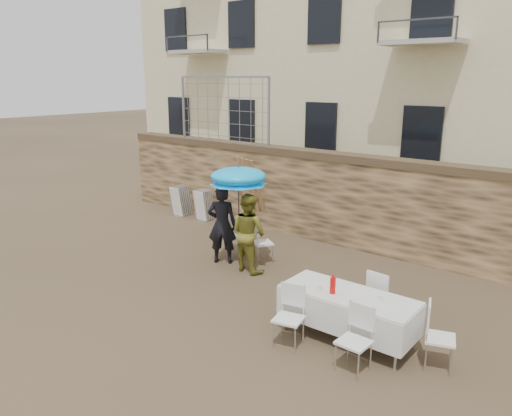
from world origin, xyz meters
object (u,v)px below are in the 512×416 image
Objects in this scene: couple_chair_right at (263,242)px; chair_stack_left at (186,199)px; woman_dress at (249,233)px; table_chair_front_right at (354,340)px; man_suit at (222,225)px; table_chair_front_left at (288,317)px; umbrella at (239,179)px; table_chair_side at (441,337)px; couple_chair_left at (239,236)px; table_chair_back at (382,297)px; banquet_table at (349,296)px; chair_stack_right at (208,204)px; soda_bottle at (333,285)px.

chair_stack_left is (-4.27, 1.77, -0.02)m from couple_chair_right.
table_chair_front_right is (3.55, -2.04, -0.36)m from woman_dress.
man_suit reaches higher than table_chair_front_left.
umbrella is 2.12× the size of couple_chair_right.
couple_chair_right is 4.83m from table_chair_side.
chair_stack_left is at bearing 49.97° from table_chair_side.
man_suit is 1.12m from umbrella.
couple_chair_left and table_chair_back have the same top height.
banquet_table is 2.19× the size of table_chair_front_right.
table_chair_side is at bearing -15.08° from umbrella.
couple_chair_right is 1.04× the size of chair_stack_right.
man_suit is 3.88m from soda_bottle.
umbrella is 3.81m from table_chair_front_left.
table_chair_back is 8.08m from chair_stack_left.
table_chair_side reaches higher than chair_stack_right.
chair_stack_right is (-6.48, 3.61, -0.27)m from banquet_table.
table_chair_back is at bearing -9.37° from umbrella.
banquet_table is (3.05, -1.29, -0.11)m from woman_dress.
couple_chair_right is 1.00× the size of table_chair_side.
man_suit reaches higher than table_chair_back.
table_chair_front_left is at bearing 143.51° from couple_chair_left.
woman_dress is at bearing -2.67° from table_chair_back.
chair_stack_left is (-4.32, 2.32, -0.38)m from woman_dress.
soda_bottle is 7.33m from chair_stack_right.
soda_bottle reaches higher than table_chair_side.
couple_chair_left is 4.12m from table_chair_front_left.
table_chair_side is (1.40, 0.10, -0.25)m from banquet_table.
table_chair_back is (0.20, 0.80, -0.25)m from banquet_table.
banquet_table is (3.80, -1.84, 0.25)m from couple_chair_left.
couple_chair_left is 1.04× the size of chair_stack_right.
table_chair_front_left is 8.06m from chair_stack_left.
chair_stack_right is at bearing 130.93° from table_chair_front_left.
woman_dress is (0.75, 0.00, -0.03)m from man_suit.
table_chair_front_left is at bearing -32.76° from chair_stack_left.
table_chair_back is at bearing 41.51° from table_chair_side.
table_chair_front_left is at bearing -123.69° from soda_bottle.
couple_chair_left is 1.00× the size of table_chair_back.
couple_chair_left is 0.70m from couple_chair_right.
chair_stack_left is (-3.57, 2.32, -0.41)m from man_suit.
umbrella reaches higher than chair_stack_left.
table_chair_front_left and table_chair_side have the same top height.
woman_dress is at bearing 152.79° from table_chair_front_right.
umbrella is 3.70m from soda_bottle.
soda_bottle reaches higher than chair_stack_right.
umbrella is 3.92m from table_chair_back.
table_chair_front_left is at bearing 147.41° from woman_dress.
umbrella reaches higher than chair_stack_right.
table_chair_side is (1.20, -0.70, 0.00)m from table_chair_back.
couple_chair_left is at bearing 151.62° from table_chair_front_right.
table_chair_back is 1.04× the size of chair_stack_right.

